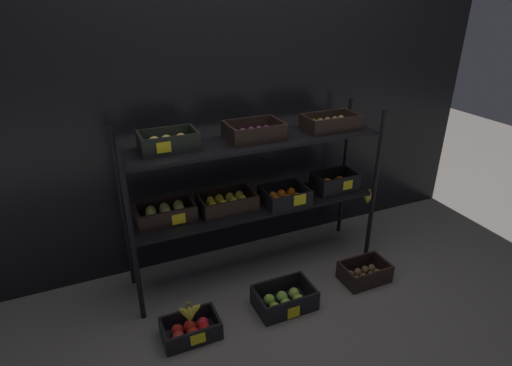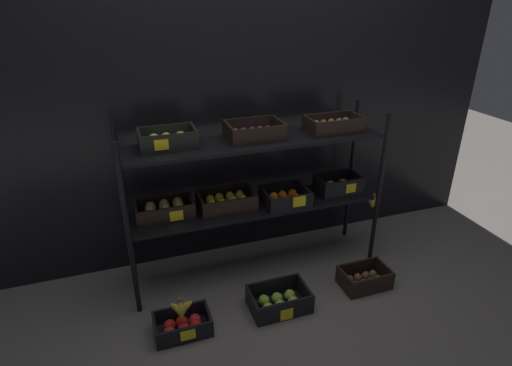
# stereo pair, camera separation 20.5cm
# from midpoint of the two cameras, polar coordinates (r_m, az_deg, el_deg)

# --- Properties ---
(ground_plane) EXTENTS (10.00, 10.00, 0.00)m
(ground_plane) POSITION_cam_midpoint_polar(r_m,az_deg,el_deg) (3.10, -1.93, -11.62)
(ground_plane) COLOR #605B56
(storefront_wall) EXTENTS (4.10, 0.12, 2.38)m
(storefront_wall) POSITION_cam_midpoint_polar(r_m,az_deg,el_deg) (2.93, -5.17, 11.85)
(storefront_wall) COLOR black
(storefront_wall) RESTS_ON ground_plane
(display_rack) EXTENTS (1.82, 0.41, 1.14)m
(display_rack) POSITION_cam_midpoint_polar(r_m,az_deg,el_deg) (2.73, -2.41, 1.08)
(display_rack) COLOR black
(display_rack) RESTS_ON ground_plane
(crate_ground_apple_red) EXTENTS (0.33, 0.22, 0.12)m
(crate_ground_apple_red) POSITION_cam_midpoint_polar(r_m,az_deg,el_deg) (2.61, -11.38, -19.40)
(crate_ground_apple_red) COLOR black
(crate_ground_apple_red) RESTS_ON ground_plane
(crate_ground_apple_green) EXTENTS (0.38, 0.25, 0.14)m
(crate_ground_apple_green) POSITION_cam_midpoint_polar(r_m,az_deg,el_deg) (2.75, 1.71, -15.93)
(crate_ground_apple_green) COLOR black
(crate_ground_apple_green) RESTS_ON ground_plane
(crate_ground_kiwi) EXTENTS (0.33, 0.22, 0.13)m
(crate_ground_kiwi) POSITION_cam_midpoint_polar(r_m,az_deg,el_deg) (3.03, 12.88, -12.19)
(crate_ground_kiwi) COLOR black
(crate_ground_kiwi) RESTS_ON ground_plane
(banana_bunch_loose) EXTENTS (0.14, 0.05, 0.14)m
(banana_bunch_loose) POSITION_cam_midpoint_polar(r_m,az_deg,el_deg) (2.52, -11.63, -17.30)
(banana_bunch_loose) COLOR brown
(banana_bunch_loose) RESTS_ON crate_ground_apple_red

